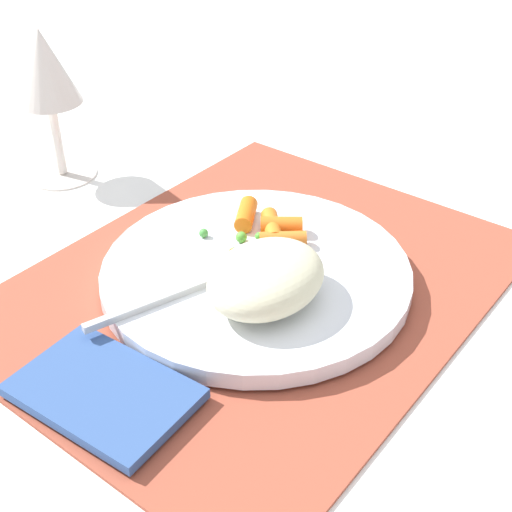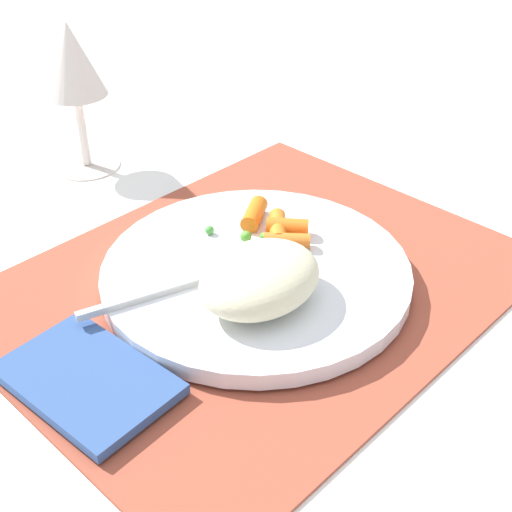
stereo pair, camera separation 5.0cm
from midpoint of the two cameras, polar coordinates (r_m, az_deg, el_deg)
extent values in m
plane|color=white|center=(0.59, -2.42, -2.47)|extent=(2.40, 2.40, 0.00)
cube|color=#9E4733|center=(0.59, -2.43, -2.24)|extent=(0.43, 0.34, 0.01)
cylinder|color=white|center=(0.59, -2.45, -1.45)|extent=(0.26, 0.26, 0.01)
ellipsoid|color=beige|center=(0.53, -1.88, -1.86)|extent=(0.10, 0.08, 0.04)
cylinder|color=orange|center=(0.64, -3.07, 3.30)|extent=(0.04, 0.03, 0.02)
cylinder|color=orange|center=(0.62, -0.27, 2.39)|extent=(0.04, 0.04, 0.02)
cylinder|color=orange|center=(0.60, -0.22, 1.30)|extent=(0.04, 0.04, 0.01)
cylinder|color=orange|center=(0.58, -2.50, -0.16)|extent=(0.04, 0.04, 0.02)
cylinder|color=orange|center=(0.62, -1.05, 2.34)|extent=(0.04, 0.04, 0.01)
sphere|color=green|center=(0.59, -3.60, 0.04)|extent=(0.01, 0.01, 0.01)
sphere|color=#58A043|center=(0.62, -0.46, 1.93)|extent=(0.01, 0.01, 0.01)
sphere|color=#53A536|center=(0.61, -3.55, 1.46)|extent=(0.01, 0.01, 0.01)
sphere|color=#4FA245|center=(0.62, -0.54, 1.73)|extent=(0.01, 0.01, 0.01)
sphere|color=#559747|center=(0.60, -2.45, 0.78)|extent=(0.01, 0.01, 0.01)
sphere|color=green|center=(0.62, -6.56, 1.78)|extent=(0.01, 0.01, 0.01)
sphere|color=#58AA31|center=(0.64, -3.06, 3.14)|extent=(0.01, 0.01, 0.01)
sphere|color=#3F9141|center=(0.59, -4.36, 0.20)|extent=(0.01, 0.01, 0.01)
sphere|color=#57AF37|center=(0.61, -1.04, 1.35)|extent=(0.01, 0.01, 0.01)
sphere|color=green|center=(0.59, -4.12, 0.29)|extent=(0.01, 0.01, 0.01)
sphere|color=#449641|center=(0.62, -1.28, 2.06)|extent=(0.01, 0.01, 0.01)
sphere|color=green|center=(0.61, -2.09, 1.52)|extent=(0.01, 0.01, 0.01)
cube|color=silver|center=(0.59, -0.68, 0.03)|extent=(0.05, 0.03, 0.01)
cube|color=silver|center=(0.55, -9.17, -3.14)|extent=(0.14, 0.05, 0.01)
cylinder|color=silver|center=(0.79, -17.03, 6.32)|extent=(0.07, 0.07, 0.00)
cylinder|color=silver|center=(0.77, -17.55, 8.99)|extent=(0.01, 0.01, 0.08)
cone|color=silver|center=(0.75, -18.58, 14.25)|extent=(0.07, 0.07, 0.07)
cube|color=#33518C|center=(0.50, -14.66, -10.86)|extent=(0.09, 0.13, 0.01)
camera|label=1|loc=(0.03, -92.50, -1.73)|focal=49.77mm
camera|label=2|loc=(0.03, 87.50, 1.73)|focal=49.77mm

